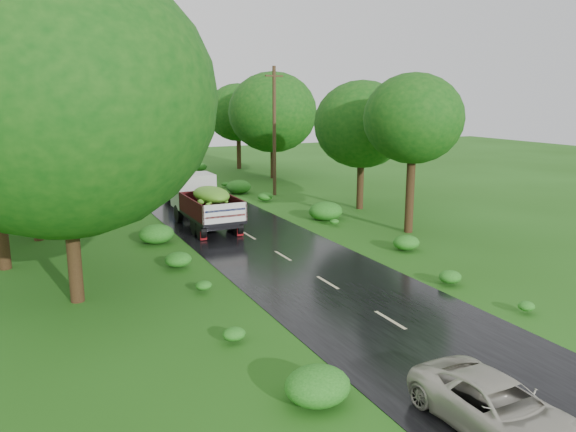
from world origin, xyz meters
TOP-DOWN VIEW (x-y plane):
  - ground at (0.00, 0.00)m, footprint 120.00×120.00m
  - road at (0.00, 5.00)m, footprint 6.50×80.00m
  - road_lines at (0.00, 6.00)m, footprint 0.12×69.60m
  - truck_near at (-1.43, 14.94)m, footprint 2.27×6.30m
  - truck_far at (-0.23, 22.92)m, footprint 2.16×5.93m
  - car at (-1.56, -5.92)m, footprint 1.97×4.10m
  - utility_pole at (6.04, 22.21)m, footprint 1.52×0.56m
  - trees_left at (-10.09, 20.60)m, footprint 8.09×33.80m
  - trees_right at (8.81, 24.27)m, footprint 5.05×31.07m
  - shrubs at (0.00, 14.00)m, footprint 11.90×44.00m

SIDE VIEW (x-z plane):
  - ground at x=0.00m, z-range 0.00..0.00m
  - road at x=0.00m, z-range 0.00..0.02m
  - road_lines at x=0.00m, z-range 0.02..0.02m
  - shrubs at x=0.00m, z-range 0.00..0.70m
  - car at x=-1.56m, z-range 0.02..1.15m
  - truck_far at x=-0.23m, z-range 0.16..2.65m
  - truck_near at x=-1.43m, z-range 0.17..2.82m
  - utility_pole at x=6.04m, z-range 0.13..9.03m
  - trees_right at x=8.81m, z-range 1.76..9.04m
  - trees_left at x=-10.09m, z-range 2.09..11.61m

